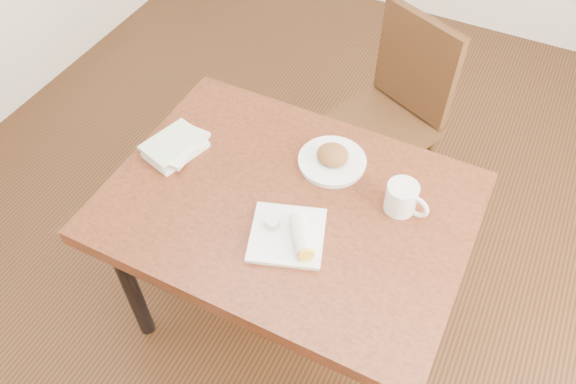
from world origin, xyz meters
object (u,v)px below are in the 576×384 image
at_px(chair_far, 393,108).
at_px(coffee_mug, 403,198).
at_px(book_stack, 176,146).
at_px(table, 288,217).
at_px(plate_burrito, 291,235).
at_px(plate_scone, 332,159).

bearing_deg(chair_far, coffee_mug, -70.70).
height_order(coffee_mug, book_stack, coffee_mug).
bearing_deg(table, book_stack, 176.28).
distance_m(table, chair_far, 0.84).
bearing_deg(plate_burrito, coffee_mug, 45.75).
relative_size(chair_far, book_stack, 4.03).
relative_size(table, coffee_mug, 7.81).
xyz_separation_m(plate_burrito, book_stack, (-0.54, 0.16, 0.00)).
distance_m(coffee_mug, book_stack, 0.81).
xyz_separation_m(coffee_mug, plate_burrito, (-0.26, -0.27, -0.03)).
height_order(chair_far, plate_burrito, chair_far).
distance_m(table, plate_scone, 0.25).
relative_size(table, plate_scone, 4.98).
xyz_separation_m(chair_far, book_stack, (-0.56, -0.80, 0.23)).
bearing_deg(plate_burrito, plate_scone, 92.64).
bearing_deg(plate_scone, coffee_mug, -16.53).
relative_size(plate_scone, book_stack, 1.01).
bearing_deg(coffee_mug, plate_scone, 163.47).
distance_m(table, plate_burrito, 0.19).
relative_size(chair_far, plate_scone, 3.99).
bearing_deg(coffee_mug, table, -157.80).
bearing_deg(plate_scone, plate_burrito, -87.36).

